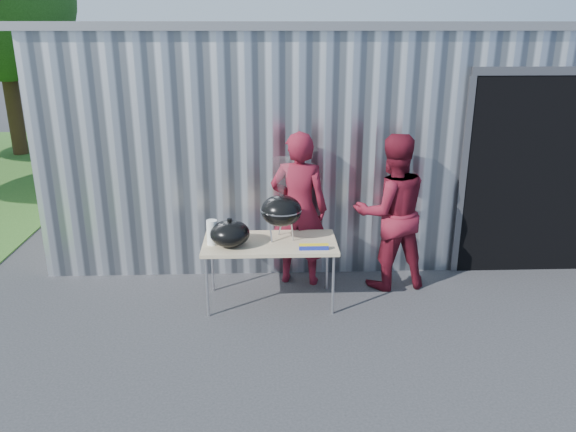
{
  "coord_description": "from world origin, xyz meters",
  "views": [
    {
      "loc": [
        -0.37,
        -4.98,
        3.07
      ],
      "look_at": [
        -0.15,
        0.91,
        1.05
      ],
      "focal_mm": 35.0,
      "sensor_mm": 36.0,
      "label": 1
    }
  ],
  "objects_px": {
    "kettle_grill": "(281,204)",
    "person_bystander": "(391,212)",
    "person_cook": "(299,209)",
    "folding_table": "(270,245)"
  },
  "relations": [
    {
      "from": "person_bystander",
      "to": "folding_table",
      "type": "bearing_deg",
      "value": 6.73
    },
    {
      "from": "person_bystander",
      "to": "person_cook",
      "type": "bearing_deg",
      "value": -16.2
    },
    {
      "from": "folding_table",
      "to": "person_cook",
      "type": "relative_size",
      "value": 0.79
    },
    {
      "from": "kettle_grill",
      "to": "person_bystander",
      "type": "relative_size",
      "value": 0.5
    },
    {
      "from": "folding_table",
      "to": "person_bystander",
      "type": "distance_m",
      "value": 1.53
    },
    {
      "from": "kettle_grill",
      "to": "person_cook",
      "type": "distance_m",
      "value": 0.56
    },
    {
      "from": "person_bystander",
      "to": "kettle_grill",
      "type": "bearing_deg",
      "value": 5.15
    },
    {
      "from": "folding_table",
      "to": "person_cook",
      "type": "xyz_separation_m",
      "value": [
        0.36,
        0.55,
        0.24
      ]
    },
    {
      "from": "kettle_grill",
      "to": "folding_table",
      "type": "bearing_deg",
      "value": -150.08
    },
    {
      "from": "person_cook",
      "to": "folding_table",
      "type": "bearing_deg",
      "value": 68.08
    }
  ]
}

